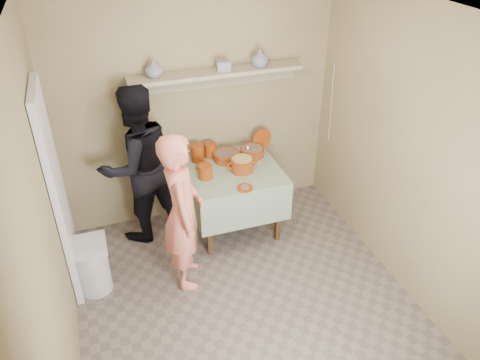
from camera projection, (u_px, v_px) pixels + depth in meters
name	position (u px, v px, depth m)	size (l,w,h in m)	color
ground	(251.00, 312.00, 4.26)	(3.50, 3.50, 0.00)	#6E6056
tile_panel	(59.00, 195.00, 4.09)	(0.06, 0.70, 2.00)	silver
plate_stack_a	(198.00, 153.00, 5.04)	(0.14, 0.14, 0.19)	maroon
plate_stack_b	(210.00, 150.00, 5.13)	(0.13, 0.13, 0.16)	maroon
bowl_stack	(205.00, 172.00, 4.75)	(0.15, 0.15, 0.15)	maroon
empty_bowl	(204.00, 167.00, 4.93)	(0.16, 0.16, 0.05)	maroon
propped_lid	(262.00, 139.00, 5.27)	(0.23, 0.23, 0.02)	maroon
vase_right	(260.00, 58.00, 4.76)	(0.17, 0.17, 0.18)	navy
vase_left	(154.00, 68.00, 4.50)	(0.17, 0.17, 0.17)	navy
ceramic_box	(224.00, 66.00, 4.67)	(0.13, 0.10, 0.10)	navy
person_cook	(183.00, 213.00, 4.23)	(0.58, 0.38, 1.58)	#ED7C66
person_helper	(138.00, 165.00, 4.81)	(0.84, 0.65, 1.72)	black
room_shell	(254.00, 159.00, 3.40)	(3.04, 3.54, 2.62)	#97865D
serving_table	(233.00, 178.00, 5.01)	(0.97, 0.97, 0.76)	#4C2D16
cazuela_meat_a	(227.00, 156.00, 5.06)	(0.30, 0.30, 0.10)	maroon
cazuela_meat_b	(252.00, 151.00, 5.15)	(0.28, 0.28, 0.10)	maroon
ladle	(248.00, 148.00, 5.11)	(0.08, 0.26, 0.19)	silver
cazuela_rice	(242.00, 163.00, 4.87)	(0.33, 0.25, 0.14)	maroon
front_plate	(245.00, 188.00, 4.61)	(0.16, 0.16, 0.03)	maroon
wall_shelf	(216.00, 74.00, 4.75)	(1.80, 0.25, 0.21)	tan
trash_bin	(93.00, 266.00, 4.37)	(0.32, 0.32, 0.56)	silver
electrical_cord	(331.00, 104.00, 5.18)	(0.01, 0.05, 0.90)	silver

